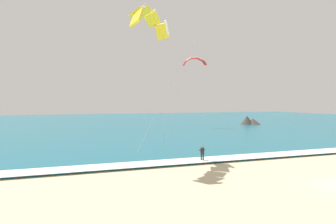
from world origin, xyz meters
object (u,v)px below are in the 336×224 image
Objects in this scene: kitesurfer at (202,153)px; kite_distant at (194,61)px; kite_primary at (148,18)px; surfboard at (202,162)px.

kite_distant reaches higher than kitesurfer.
kite_primary is (-4.39, 3.79, 13.61)m from kitesurfer.
kite_primary is at bearing -121.84° from kite_distant.
kite_primary is at bearing 139.15° from kitesurfer.
kitesurfer is 14.79m from kite_primary.
surfboard is 0.86× the size of kitesurfer.
kite_primary is at bearing 139.00° from surfboard.
surfboard is 15.64m from kite_primary.
kitesurfer is 0.12× the size of kite_primary.
surfboard is 0.28× the size of kite_distant.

